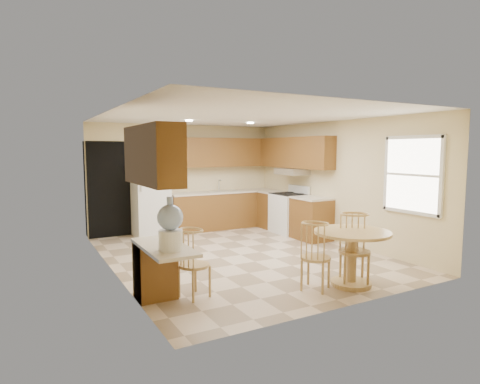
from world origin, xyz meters
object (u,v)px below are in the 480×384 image
dining_table (352,250)px  water_crock (170,226)px  refrigerator (151,199)px  chair_table_a (320,250)px  chair_table_b (360,244)px  chair_desk (197,258)px  stove (289,213)px

dining_table → water_crock: (-2.57, 0.25, 0.53)m
refrigerator → chair_table_a: 4.68m
chair_table_b → water_crock: water_crock is taller
chair_desk → water_crock: (-0.45, -0.32, 0.50)m
dining_table → water_crock: water_crock is taller
stove → chair_desk: stove is taller
refrigerator → chair_table_b: refrigerator is taller
dining_table → chair_desk: 2.19m
chair_table_a → water_crock: bearing=-129.6°
chair_table_a → chair_desk: 1.65m
stove → dining_table: bearing=-111.9°
refrigerator → water_crock: bearing=-103.6°
stove → chair_table_b: 3.72m
dining_table → water_crock: bearing=174.5°
stove → water_crock: water_crock is taller
chair_table_b → chair_desk: 2.26m
chair_table_a → chair_table_b: size_ratio=0.92×
refrigerator → chair_table_b: (1.57, -4.70, -0.22)m
chair_desk → water_crock: bearing=-72.8°
chair_table_a → chair_table_b: bearing=44.7°
stove → dining_table: (-1.36, -3.38, 0.04)m
chair_table_b → dining_table: bearing=-30.4°
chair_table_b → chair_desk: size_ratio=1.13×
refrigerator → water_crock: (-1.05, -4.35, 0.21)m
chair_desk → water_crock: size_ratio=1.46×
stove → water_crock: (-3.92, -3.13, 0.58)m
refrigerator → stove: 3.14m
dining_table → chair_desk: bearing=165.1°
refrigerator → dining_table: (1.52, -4.60, -0.32)m
stove → chair_desk: size_ratio=1.22×
refrigerator → stove: size_ratio=1.53×
chair_table_a → chair_table_b: 0.62m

